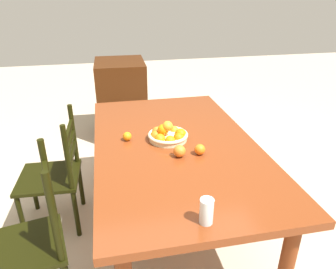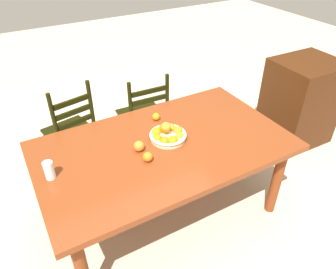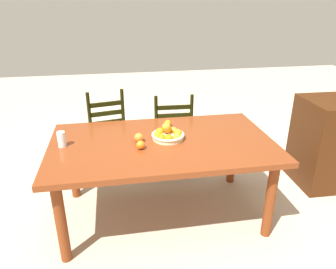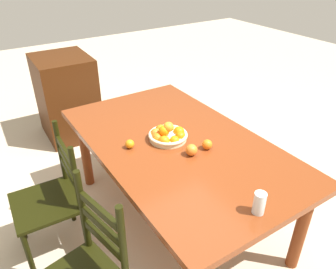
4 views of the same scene
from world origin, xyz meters
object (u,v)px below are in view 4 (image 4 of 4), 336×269
Objects in this scene: orange_loose_1 at (207,144)px; orange_loose_2 at (130,144)px; cabinet at (67,97)px; drinking_glass at (259,203)px; orange_loose_0 at (191,150)px; chair_near_window at (53,198)px; fruit_bowl at (168,135)px; dining_table at (177,151)px.

orange_loose_1 reaches higher than orange_loose_2.
cabinet is 2.67m from drinking_glass.
cabinet is at bearing 6.83° from orange_loose_0.
chair_near_window is 1.13m from orange_loose_1.
orange_loose_1 is (-0.25, -0.16, -0.00)m from fruit_bowl.
dining_table is 0.36m from orange_loose_2.
fruit_bowl is at bearing 79.34° from chair_near_window.
fruit_bowl is at bearing 0.17° from drinking_glass.
fruit_bowl is 0.87m from drinking_glass.
chair_near_window is at bearing 77.00° from fruit_bowl.
orange_loose_1 reaches higher than dining_table.
orange_loose_0 reaches higher than orange_loose_1.
drinking_glass is at bearing -179.83° from fruit_bowl.
cabinet reaches higher than fruit_bowl.
orange_loose_2 is (0.10, 0.32, 0.11)m from dining_table.
dining_table is 6.62× the size of fruit_bowl.
chair_near_window is at bearing 62.51° from orange_loose_0.
cabinet is 2.06m from orange_loose_0.
orange_loose_1 is (0.00, -0.13, -0.00)m from orange_loose_0.
orange_loose_1 is at bearing -124.04° from orange_loose_2.
cabinet reaches higher than drinking_glass.
fruit_bowl is (-1.77, -0.21, 0.31)m from cabinet.
orange_loose_0 reaches higher than orange_loose_2.
orange_loose_0 is 0.43m from orange_loose_2.
cabinet reaches higher than orange_loose_1.
chair_near_window is 11.67× the size of orange_loose_0.
cabinet is (1.82, 0.26, -0.19)m from dining_table.
chair_near_window is at bearing 65.93° from orange_loose_1.
orange_loose_0 is (-2.02, -0.24, 0.32)m from cabinet.
chair_near_window is 1.39m from drinking_glass.
orange_loose_0 is 0.62m from drinking_glass.
cabinet is at bearing 6.94° from fruit_bowl.
fruit_bowl reaches higher than dining_table.
drinking_glass is (-0.92, -0.28, 0.03)m from orange_loose_2.
orange_loose_1 is 0.55× the size of drinking_glass.
chair_near_window reaches higher than drinking_glass.
cabinet is 1.75m from orange_loose_2.
chair_near_window is at bearing 37.84° from drinking_glass.
orange_loose_2 is at bearing 45.51° from orange_loose_0.
fruit_bowl is 0.25m from orange_loose_0.
fruit_bowl is 0.28m from orange_loose_2.
drinking_glass reaches higher than orange_loose_2.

